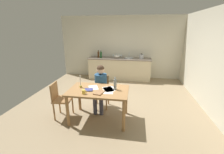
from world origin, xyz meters
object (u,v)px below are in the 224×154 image
at_px(book_magazine, 99,93).
at_px(stovetop_kettle, 141,56).
at_px(bottle_oil, 98,54).
at_px(wine_glass_back_left, 116,55).
at_px(bottle_vinegar, 101,55).
at_px(chair_at_table, 102,90).
at_px(book_cookery, 89,90).
at_px(wine_bottle_on_table, 115,84).
at_px(person_seated, 100,85).
at_px(candlestick, 81,84).
at_px(chair_side_empty, 60,98).
at_px(wine_glass_near_sink, 121,55).
at_px(coffee_mug, 84,92).
at_px(mixing_bowl, 117,56).
at_px(sink_unit, 129,58).
at_px(dining_table, 99,94).
at_px(wine_glass_back_right, 113,55).

relative_size(book_magazine, stovetop_kettle, 1.09).
bearing_deg(bottle_oil, wine_glass_back_left, 13.48).
bearing_deg(bottle_oil, bottle_vinegar, -24.29).
height_order(chair_at_table, book_magazine, chair_at_table).
bearing_deg(book_cookery, wine_bottle_on_table, 0.04).
xyz_separation_m(person_seated, bottle_vinegar, (-0.57, 2.56, 0.35)).
bearing_deg(candlestick, bottle_vinegar, 94.01).
bearing_deg(bottle_vinegar, wine_glass_back_left, 20.80).
relative_size(chair_at_table, chair_side_empty, 0.98).
distance_m(bottle_oil, wine_glass_near_sink, 0.97).
distance_m(person_seated, coffee_mug, 0.81).
distance_m(person_seated, wine_glass_back_left, 2.81).
bearing_deg(chair_side_empty, person_seated, 32.95).
bearing_deg(book_cookery, wine_glass_near_sink, 70.19).
height_order(coffee_mug, mixing_bowl, mixing_bowl).
xyz_separation_m(person_seated, bottle_oil, (-0.70, 2.61, 0.35)).
bearing_deg(sink_unit, chair_at_table, -103.35).
relative_size(dining_table, bottle_vinegar, 4.38).
height_order(book_cookery, wine_bottle_on_table, wine_bottle_on_table).
relative_size(wine_bottle_on_table, bottle_vinegar, 0.95).
height_order(chair_side_empty, wine_glass_back_left, wine_glass_back_left).
xyz_separation_m(person_seated, wine_glass_near_sink, (0.25, 2.79, 0.33)).
bearing_deg(candlestick, wine_glass_back_left, 82.85).
distance_m(book_magazine, book_cookery, 0.29).
relative_size(coffee_mug, book_magazine, 0.45).
bearing_deg(wine_glass_back_right, mixing_bowl, -35.43).
bearing_deg(mixing_bowl, stovetop_kettle, -2.09).
relative_size(book_cookery, wine_glass_back_left, 1.14).
xyz_separation_m(dining_table, wine_glass_near_sink, (0.18, 3.30, 0.36)).
relative_size(person_seated, stovetop_kettle, 5.43).
bearing_deg(wine_glass_back_left, wine_glass_near_sink, 0.00).
relative_size(book_cookery, wine_glass_back_right, 1.14).
bearing_deg(candlestick, sink_unit, 72.95).
distance_m(sink_unit, wine_glass_near_sink, 0.37).
distance_m(book_cookery, mixing_bowl, 3.26).
height_order(wine_glass_near_sink, wine_glass_back_left, same).
bearing_deg(coffee_mug, bottle_vinegar, 96.85).
distance_m(person_seated, wine_glass_near_sink, 2.82).
relative_size(person_seated, chair_side_empty, 1.37).
bearing_deg(book_cookery, sink_unit, 64.12).
height_order(chair_at_table, candlestick, candlestick).
relative_size(wine_bottle_on_table, wine_glass_near_sink, 1.90).
distance_m(chair_at_table, book_cookery, 0.79).
relative_size(mixing_bowl, wine_glass_back_left, 1.68).
xyz_separation_m(person_seated, wine_glass_back_left, (0.05, 2.79, 0.33)).
bearing_deg(mixing_bowl, person_seated, -91.60).
xyz_separation_m(wine_bottle_on_table, wine_glass_near_sink, (-0.20, 3.23, 0.12)).
bearing_deg(book_cookery, mixing_bowl, 73.11).
xyz_separation_m(wine_bottle_on_table, mixing_bowl, (-0.38, 3.11, 0.07)).
bearing_deg(sink_unit, book_magazine, -97.70).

